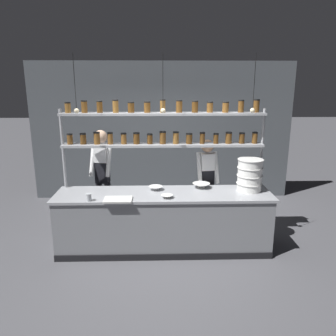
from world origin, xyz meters
TOP-DOWN VIEW (x-y plane):
  - ground_plane at (0.00, 0.00)m, footprint 40.00×40.00m
  - back_wall at (0.00, 2.47)m, footprint 5.68×0.12m
  - prep_counter at (0.00, -0.00)m, footprint 3.28×0.76m
  - spice_shelf_unit at (-0.00, 0.33)m, footprint 3.16×0.28m
  - chef_left at (-1.05, 0.79)m, footprint 0.40×0.33m
  - chef_center at (0.73, 0.56)m, footprint 0.39×0.31m
  - container_stack at (1.32, 0.08)m, footprint 0.39×0.39m
  - cutting_board at (-0.65, -0.30)m, footprint 0.40×0.26m
  - prep_bowl_near_left at (0.04, -0.22)m, footprint 0.18×0.18m
  - prep_bowl_center_front at (-0.12, 0.15)m, footprint 0.22×0.22m
  - prep_bowl_center_back at (0.60, 0.24)m, footprint 0.28×0.28m
  - serving_cup_front at (-1.06, -0.31)m, footprint 0.08×0.08m
  - pendant_light_row at (0.02, 0.00)m, footprint 2.57×0.07m

SIDE VIEW (x-z plane):
  - ground_plane at x=0.00m, z-range 0.00..0.00m
  - prep_counter at x=0.00m, z-range 0.00..0.92m
  - cutting_board at x=-0.65m, z-range 0.92..0.94m
  - chef_center at x=0.73m, z-range 0.12..1.76m
  - prep_bowl_near_left at x=0.04m, z-range 0.92..0.97m
  - prep_bowl_center_front at x=-0.12m, z-range 0.92..0.98m
  - prep_bowl_center_back at x=0.60m, z-range 0.92..1.00m
  - serving_cup_front at x=-1.06m, z-range 0.92..1.03m
  - chef_left at x=-1.05m, z-range 0.15..1.92m
  - container_stack at x=1.32m, z-range 0.92..1.42m
  - back_wall at x=0.00m, z-range 0.00..2.98m
  - spice_shelf_unit at x=0.00m, z-range 0.67..2.97m
  - pendant_light_row at x=0.02m, z-range 1.80..2.61m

